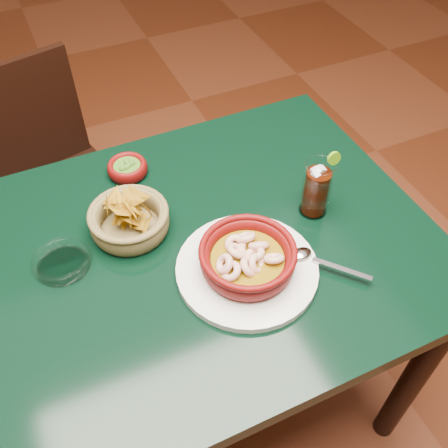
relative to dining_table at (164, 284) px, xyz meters
name	(u,v)px	position (x,y,z in m)	size (l,w,h in m)	color
ground	(182,400)	(0.00, 0.00, -0.65)	(7.00, 7.00, 0.00)	#471C0C
dining_table	(164,284)	(0.00, 0.00, 0.00)	(1.20, 0.80, 0.75)	black
dining_chair	(54,177)	(-0.16, 0.70, -0.20)	(0.46, 0.46, 0.83)	black
shrimp_plate	(248,261)	(0.15, -0.11, 0.13)	(0.36, 0.29, 0.08)	silver
chip_basket	(129,220)	(-0.03, 0.10, 0.13)	(0.21, 0.21, 0.13)	brown
guacamole_ramekin	(127,168)	(0.02, 0.28, 0.12)	(0.12, 0.12, 0.04)	#520606
cola_drink	(316,188)	(0.37, -0.02, 0.17)	(0.14, 0.14, 0.16)	white
glass_ashtray	(62,262)	(-0.19, 0.06, 0.11)	(0.13, 0.13, 0.03)	white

